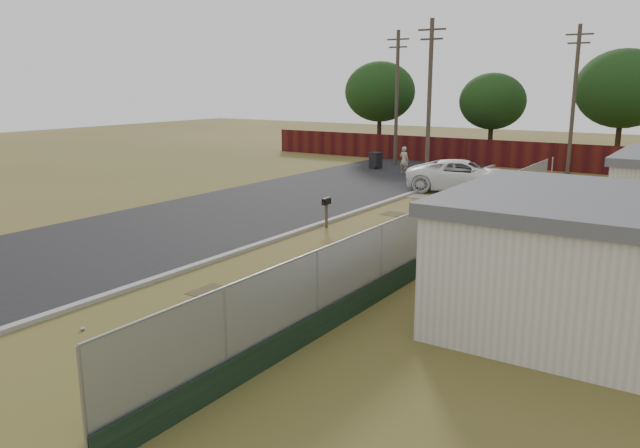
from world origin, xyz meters
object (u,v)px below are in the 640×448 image
Objects in this scene: fire_hydrant at (107,397)px; pedestrian at (404,160)px; pickup_truck at (464,176)px; mailbox at (326,204)px; trash_bin at (376,160)px.

pedestrian reaches higher than fire_hydrant.
fire_hydrant is 0.14× the size of pickup_truck.
mailbox is at bearing 155.26° from pickup_truck.
fire_hydrant is at bearing 170.09° from pickup_truck.
pedestrian is (-4.01, 15.21, -0.08)m from mailbox.
pickup_truck is at bearing 149.52° from pedestrian.
pickup_truck is 5.45× the size of trash_bin.
mailbox is 17.62m from trash_bin.
pedestrian is at bearing -23.16° from trash_bin.
mailbox reaches higher than fire_hydrant.
pickup_truck is at bearing 82.39° from mailbox.
fire_hydrant is 14.83m from mailbox.
trash_bin is at bearing 112.06° from mailbox.
mailbox is 15.73m from pedestrian.
trash_bin is (-11.27, 30.40, 0.18)m from fire_hydrant.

